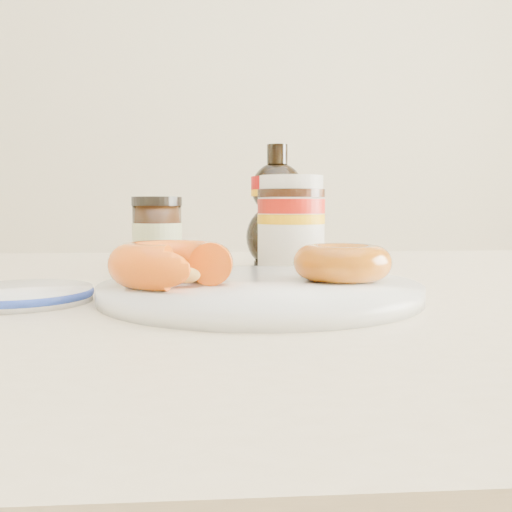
{
  "coord_description": "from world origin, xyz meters",
  "views": [
    {
      "loc": [
        -0.05,
        -0.51,
        0.84
      ],
      "look_at": [
        -0.01,
        0.06,
        0.79
      ],
      "focal_mm": 40.0,
      "sensor_mm": 36.0,
      "label": 1
    }
  ],
  "objects": [
    {
      "name": "syrup_bottle",
      "position": [
        0.04,
        0.3,
        0.84
      ],
      "size": [
        0.09,
        0.08,
        0.17
      ],
      "primitive_type": null,
      "rotation": [
        0.0,
        0.0,
        -0.09
      ],
      "color": "black",
      "rests_on": "dining_table"
    },
    {
      "name": "donut_bitten",
      "position": [
        -0.09,
        0.0,
        0.78
      ],
      "size": [
        0.13,
        0.13,
        0.04
      ],
      "primitive_type": "torus",
      "rotation": [
        0.0,
        0.0,
        -0.2
      ],
      "color": "orange",
      "rests_on": "plate"
    },
    {
      "name": "donut_whole",
      "position": [
        0.07,
        0.03,
        0.78
      ],
      "size": [
        0.12,
        0.12,
        0.03
      ],
      "primitive_type": "torus",
      "rotation": [
        0.0,
        0.0,
        0.37
      ],
      "color": "#903F09",
      "rests_on": "plate"
    },
    {
      "name": "dark_jar",
      "position": [
        -0.12,
        0.19,
        0.8
      ],
      "size": [
        0.06,
        0.06,
        0.1
      ],
      "rotation": [
        0.0,
        0.0,
        0.25
      ],
      "color": "black",
      "rests_on": "dining_table"
    },
    {
      "name": "plate",
      "position": [
        -0.01,
        0.01,
        0.76
      ],
      "size": [
        0.3,
        0.3,
        0.01
      ],
      "color": "white",
      "rests_on": "dining_table"
    },
    {
      "name": "nutella_jar",
      "position": [
        0.05,
        0.23,
        0.82
      ],
      "size": [
        0.09,
        0.09,
        0.12
      ],
      "rotation": [
        0.0,
        0.0,
        -0.1
      ],
      "color": "white",
      "rests_on": "dining_table"
    },
    {
      "name": "blue_rim_saucer",
      "position": [
        -0.22,
        0.01,
        0.76
      ],
      "size": [
        0.13,
        0.13,
        0.01
      ],
      "color": "white",
      "rests_on": "dining_table"
    },
    {
      "name": "dining_table",
      "position": [
        0.0,
        0.1,
        0.67
      ],
      "size": [
        1.4,
        0.9,
        0.75
      ],
      "color": "beige",
      "rests_on": "ground"
    }
  ]
}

